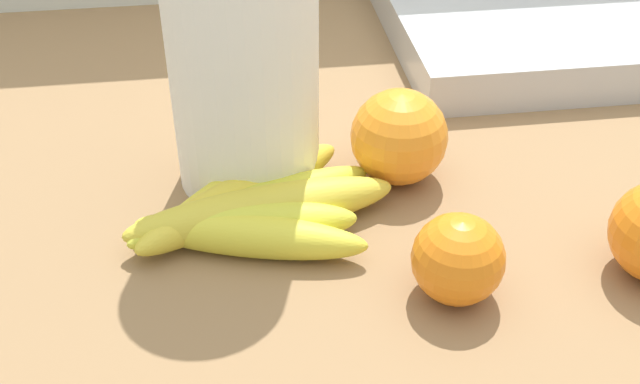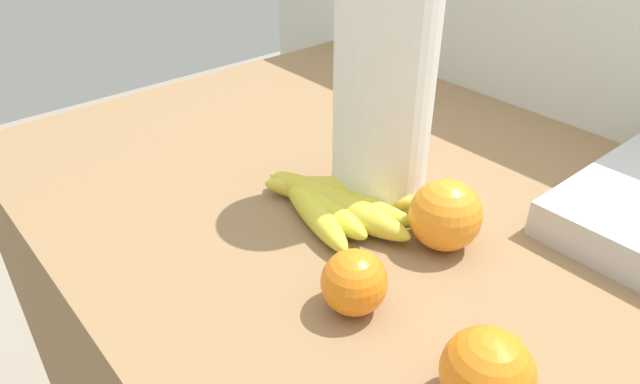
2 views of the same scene
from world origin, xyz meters
The scene contains 6 objects.
wall_back centered at (0.00, 0.41, 0.65)m, with size 1.86×0.06×1.30m, color silver.
banana_bunch centered at (-0.22, -0.07, 0.94)m, with size 0.21×0.16×0.04m.
orange_far_right centered at (-0.09, -0.17, 0.96)m, with size 0.06×0.06×0.06m, color orange.
orange_front centered at (-0.10, -0.02, 0.97)m, with size 0.08×0.08×0.08m, color orange.
orange_back_left centered at (0.06, -0.16, 0.96)m, with size 0.07×0.07×0.07m, color orange.
paper_towel_roll centered at (-0.22, 0.00, 1.07)m, with size 0.12×0.12×0.31m.
Camera 2 is at (0.20, -0.46, 1.32)m, focal length 32.05 mm.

